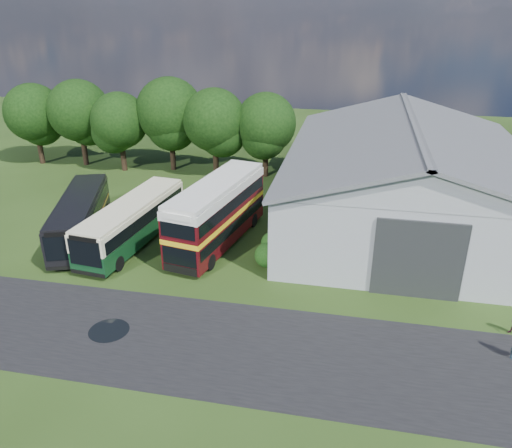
% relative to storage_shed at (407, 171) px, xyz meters
% --- Properties ---
extents(ground, '(120.00, 120.00, 0.00)m').
position_rel_storage_shed_xyz_m(ground, '(-15.00, -15.98, -4.17)').
color(ground, '#1F3310').
rests_on(ground, ground).
extents(asphalt_road, '(60.00, 8.00, 0.02)m').
position_rel_storage_shed_xyz_m(asphalt_road, '(-12.00, -18.98, -4.17)').
color(asphalt_road, black).
rests_on(asphalt_road, ground).
extents(puddle, '(2.20, 2.20, 0.01)m').
position_rel_storage_shed_xyz_m(puddle, '(-16.50, -18.98, -4.17)').
color(puddle, black).
rests_on(puddle, ground).
extents(storage_shed, '(18.80, 24.80, 8.15)m').
position_rel_storage_shed_xyz_m(storage_shed, '(0.00, 0.00, 0.00)').
color(storage_shed, gray).
rests_on(storage_shed, ground).
extents(tree_far_left, '(6.12, 6.12, 8.64)m').
position_rel_storage_shed_xyz_m(tree_far_left, '(-38.00, 8.02, 1.40)').
color(tree_far_left, black).
rests_on(tree_far_left, ground).
extents(tree_left_a, '(6.46, 6.46, 9.12)m').
position_rel_storage_shed_xyz_m(tree_left_a, '(-33.00, 8.52, 1.71)').
color(tree_left_a, black).
rests_on(tree_left_a, ground).
extents(tree_left_b, '(5.78, 5.78, 8.16)m').
position_rel_storage_shed_xyz_m(tree_left_b, '(-28.00, 7.52, 1.09)').
color(tree_left_b, black).
rests_on(tree_left_b, ground).
extents(tree_mid, '(6.80, 6.80, 9.60)m').
position_rel_storage_shed_xyz_m(tree_mid, '(-23.00, 8.82, 2.02)').
color(tree_mid, black).
rests_on(tree_mid, ground).
extents(tree_right_a, '(6.26, 6.26, 8.83)m').
position_rel_storage_shed_xyz_m(tree_right_a, '(-18.00, 7.82, 1.52)').
color(tree_right_a, black).
rests_on(tree_right_a, ground).
extents(tree_right_b, '(5.98, 5.98, 8.45)m').
position_rel_storage_shed_xyz_m(tree_right_b, '(-13.00, 8.62, 1.27)').
color(tree_right_b, black).
rests_on(tree_right_b, ground).
extents(shrub_front, '(1.70, 1.70, 1.70)m').
position_rel_storage_shed_xyz_m(shrub_front, '(-9.40, -9.98, -4.17)').
color(shrub_front, '#194714').
rests_on(shrub_front, ground).
extents(shrub_mid, '(1.60, 1.60, 1.60)m').
position_rel_storage_shed_xyz_m(shrub_mid, '(-9.40, -7.98, -4.17)').
color(shrub_mid, '#194714').
rests_on(shrub_mid, ground).
extents(bus_green_single, '(3.91, 11.80, 3.19)m').
position_rel_storage_shed_xyz_m(bus_green_single, '(-19.67, -8.50, -2.47)').
color(bus_green_single, black).
rests_on(bus_green_single, ground).
extents(bus_maroon_double, '(4.81, 11.42, 4.77)m').
position_rel_storage_shed_xyz_m(bus_maroon_double, '(-13.55, -7.38, -1.79)').
color(bus_maroon_double, black).
rests_on(bus_maroon_double, ground).
extents(bus_dark_single, '(6.21, 11.67, 3.15)m').
position_rel_storage_shed_xyz_m(bus_dark_single, '(-23.93, -8.42, -2.49)').
color(bus_dark_single, black).
rests_on(bus_dark_single, ground).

